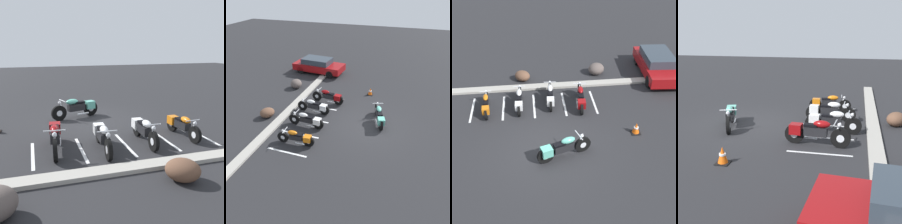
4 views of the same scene
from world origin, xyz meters
TOP-DOWN VIEW (x-y plane):
  - ground at (0.00, 0.00)m, footprint 60.00×60.00m
  - motorcycle_teal_featured at (0.45, -0.52)m, footprint 2.20×0.96m
  - parked_bike_0 at (-2.74, 3.05)m, footprint 0.55×1.97m
  - parked_bike_1 at (-1.18, 3.20)m, footprint 0.59×2.12m
  - parked_bike_2 at (0.33, 3.42)m, footprint 0.60×2.14m
  - parked_bike_3 at (1.77, 3.01)m, footprint 0.63×2.25m
  - car_red at (6.63, 5.77)m, footprint 2.14×4.43m
  - concrete_curb at (0.00, 5.05)m, footprint 18.00×0.50m
  - landscape_rock_0 at (3.22, 6.21)m, footprint 1.11×1.04m
  - landscape_rock_1 at (-1.01, 5.95)m, footprint 1.11×1.07m
  - traffic_cone at (3.81, 0.63)m, footprint 0.40×0.40m
  - stall_line_0 at (-3.47, 3.29)m, footprint 0.10×2.10m
  - stall_line_1 at (-1.98, 3.29)m, footprint 0.10×2.10m
  - stall_line_2 at (-0.49, 3.29)m, footprint 0.10×2.10m
  - stall_line_3 at (1.00, 3.29)m, footprint 0.10×2.10m
  - stall_line_4 at (2.49, 3.29)m, footprint 0.10×2.10m

SIDE VIEW (x-z plane):
  - ground at x=0.00m, z-range 0.00..0.00m
  - stall_line_0 at x=-3.47m, z-range 0.00..0.00m
  - stall_line_1 at x=-1.98m, z-range 0.00..0.00m
  - stall_line_2 at x=-0.49m, z-range 0.00..0.00m
  - stall_line_3 at x=1.00m, z-range 0.00..0.00m
  - stall_line_4 at x=2.49m, z-range 0.00..0.00m
  - concrete_curb at x=0.00m, z-range 0.00..0.12m
  - traffic_cone at x=3.81m, z-range -0.02..0.50m
  - landscape_rock_1 at x=-1.01m, z-range 0.00..0.58m
  - landscape_rock_0 at x=3.22m, z-range 0.00..0.67m
  - parked_bike_0 at x=-2.74m, z-range 0.02..0.80m
  - parked_bike_1 at x=-1.18m, z-range 0.03..0.86m
  - parked_bike_2 at x=0.33m, z-range 0.03..0.87m
  - parked_bike_3 at x=1.77m, z-range 0.03..0.91m
  - motorcycle_teal_featured at x=0.45m, z-range 0.03..0.92m
  - car_red at x=6.63m, z-range 0.04..1.32m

